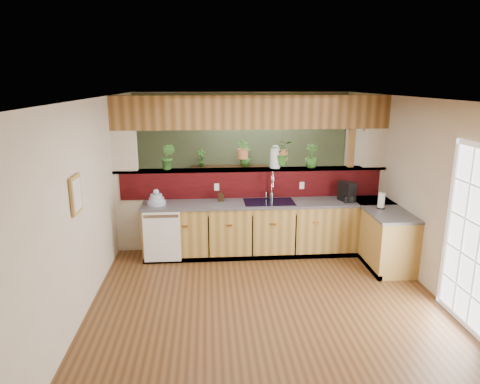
{
  "coord_description": "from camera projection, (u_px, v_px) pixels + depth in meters",
  "views": [
    {
      "loc": [
        -0.74,
        -5.71,
        2.83
      ],
      "look_at": [
        -0.25,
        0.7,
        1.15
      ],
      "focal_mm": 32.0,
      "sensor_mm": 36.0,
      "label": 1
    }
  ],
  "objects": [
    {
      "name": "ledge_plant_right",
      "position": [
        311.0,
        156.0,
        7.26
      ],
      "size": [
        0.22,
        0.22,
        0.4
      ],
      "primitive_type": "imported",
      "rotation": [
        0.0,
        0.0,
        -0.01
      ],
      "color": "#2D6021",
      "rests_on": "pass_through_ledge"
    },
    {
      "name": "french_door",
      "position": [
        471.0,
        240.0,
        4.93
      ],
      "size": [
        0.06,
        1.02,
        2.16
      ],
      "primitive_type": "cube",
      "color": "white",
      "rests_on": "ground"
    },
    {
      "name": "wall_right",
      "position": [
        421.0,
        191.0,
        6.12
      ],
      "size": [
        0.02,
        7.0,
        2.6
      ],
      "primitive_type": "cube",
      "color": "beige",
      "rests_on": "ground"
    },
    {
      "name": "hanging_plant_b",
      "position": [
        283.0,
        142.0,
        7.16
      ],
      "size": [
        0.46,
        0.42,
        0.55
      ],
      "color": "brown",
      "rests_on": "header_beam"
    },
    {
      "name": "soap_dispenser",
      "position": [
        221.0,
        195.0,
        7.05
      ],
      "size": [
        0.09,
        0.1,
        0.19
      ],
      "primitive_type": "imported",
      "rotation": [
        0.0,
        0.0,
        -0.08
      ],
      "color": "#382814",
      "rests_on": "countertop"
    },
    {
      "name": "header_beam",
      "position": [
        252.0,
        112.0,
        6.99
      ],
      "size": [
        4.6,
        0.15,
        0.55
      ],
      "primitive_type": "cube",
      "color": "brown",
      "rests_on": "ground"
    },
    {
      "name": "ceiling",
      "position": [
        263.0,
        99.0,
        5.62
      ],
      "size": [
        4.6,
        7.0,
        0.01
      ],
      "primitive_type": "cube",
      "color": "brown",
      "rests_on": "ground"
    },
    {
      "name": "pass_through_ledge",
      "position": [
        252.0,
        169.0,
        7.24
      ],
      "size": [
        4.6,
        0.21,
        0.04
      ],
      "primitive_type": "cube",
      "color": "brown",
      "rests_on": "ground"
    },
    {
      "name": "ledge_plant_left",
      "position": [
        168.0,
        157.0,
        7.07
      ],
      "size": [
        0.29,
        0.26,
        0.44
      ],
      "primitive_type": "imported",
      "rotation": [
        0.0,
        0.0,
        -0.34
      ],
      "color": "#2D6021",
      "rests_on": "pass_through_ledge"
    },
    {
      "name": "coffee_maker",
      "position": [
        347.0,
        192.0,
        7.02
      ],
      "size": [
        0.17,
        0.29,
        0.32
      ],
      "rotation": [
        0.0,
        0.0,
        0.37
      ],
      "color": "black",
      "rests_on": "countertop"
    },
    {
      "name": "glass_jar",
      "position": [
        275.0,
        157.0,
        7.21
      ],
      "size": [
        0.18,
        0.18,
        0.39
      ],
      "color": "silver",
      "rests_on": "pass_through_ledge"
    },
    {
      "name": "navy_sink",
      "position": [
        269.0,
        207.0,
        7.03
      ],
      "size": [
        0.82,
        0.5,
        0.18
      ],
      "color": "black",
      "rests_on": "countertop"
    },
    {
      "name": "wall_front",
      "position": [
        334.0,
        343.0,
        2.57
      ],
      "size": [
        4.6,
        0.02,
        2.6
      ],
      "primitive_type": "cube",
      "color": "beige",
      "rests_on": "ground"
    },
    {
      "name": "ground",
      "position": [
        261.0,
        279.0,
        6.28
      ],
      "size": [
        4.6,
        7.0,
        0.01
      ],
      "primitive_type": "cube",
      "color": "#55351A",
      "rests_on": "ground"
    },
    {
      "name": "paper_towel",
      "position": [
        381.0,
        201.0,
        6.63
      ],
      "size": [
        0.12,
        0.12,
        0.26
      ],
      "color": "black",
      "rests_on": "countertop"
    },
    {
      "name": "sage_backwall",
      "position": [
        242.0,
        153.0,
        9.31
      ],
      "size": [
        4.55,
        0.02,
        2.55
      ],
      "primitive_type": "cube",
      "color": "#4D5D3F",
      "rests_on": "ground"
    },
    {
      "name": "wall_left",
      "position": [
        93.0,
        197.0,
        5.78
      ],
      "size": [
        0.02,
        7.0,
        2.6
      ],
      "primitive_type": "cube",
      "color": "beige",
      "rests_on": "ground"
    },
    {
      "name": "wall_back",
      "position": [
        242.0,
        153.0,
        9.33
      ],
      "size": [
        4.6,
        0.02,
        2.6
      ],
      "primitive_type": "cube",
      "color": "beige",
      "rests_on": "ground"
    },
    {
      "name": "dish_stack",
      "position": [
        156.0,
        200.0,
        6.84
      ],
      "size": [
        0.29,
        0.29,
        0.26
      ],
      "color": "#9BACC8",
      "rests_on": "countertop"
    },
    {
      "name": "shelf_plant_a",
      "position": [
        201.0,
        158.0,
        9.04
      ],
      "size": [
        0.22,
        0.17,
        0.38
      ],
      "primitive_type": "imported",
      "rotation": [
        0.0,
        0.0,
        -0.16
      ],
      "color": "#2D6021",
      "rests_on": "shelving_console"
    },
    {
      "name": "floor_plant",
      "position": [
        279.0,
        209.0,
        8.32
      ],
      "size": [
        0.9,
        0.84,
        0.81
      ],
      "primitive_type": "imported",
      "rotation": [
        0.0,
        0.0,
        0.34
      ],
      "color": "#2D6021",
      "rests_on": "ground"
    },
    {
      "name": "faucet",
      "position": [
        272.0,
        184.0,
        7.1
      ],
      "size": [
        0.21,
        0.21,
        0.48
      ],
      "color": "#B7B7B2",
      "rests_on": "countertop"
    },
    {
      "name": "pass_through_partition",
      "position": [
        253.0,
        180.0,
        7.28
      ],
      "size": [
        4.6,
        0.21,
        2.6
      ],
      "color": "beige",
      "rests_on": "ground"
    },
    {
      "name": "dishwasher",
      "position": [
        162.0,
        237.0,
        6.69
      ],
      "size": [
        0.58,
        0.03,
        0.82
      ],
      "color": "white",
      "rests_on": "ground"
    },
    {
      "name": "hanging_plant_a",
      "position": [
        243.0,
        144.0,
        7.11
      ],
      "size": [
        0.25,
        0.2,
        0.53
      ],
      "color": "brown",
      "rests_on": "header_beam"
    },
    {
      "name": "countertop",
      "position": [
        305.0,
        229.0,
        7.07
      ],
      "size": [
        4.14,
        1.52,
        0.9
      ],
      "color": "olive",
      "rests_on": "ground"
    },
    {
      "name": "shelving_console",
      "position": [
        229.0,
        191.0,
        9.27
      ],
      "size": [
        1.68,
        0.55,
        1.1
      ],
      "primitive_type": "cube",
      "rotation": [
        0.0,
        0.0,
        -0.07
      ],
      "color": "black",
      "rests_on": "ground"
    },
    {
      "name": "framed_print",
      "position": [
        76.0,
        195.0,
        4.95
      ],
      "size": [
        0.04,
        0.35,
        0.45
      ],
      "color": "olive",
      "rests_on": "wall_left"
    },
    {
      "name": "shelf_plant_b",
      "position": [
        245.0,
        156.0,
        9.1
      ],
      "size": [
        0.25,
        0.25,
        0.44
      ],
      "primitive_type": "imported",
      "rotation": [
        0.0,
        0.0,
        0.01
      ],
      "color": "#2D6021",
      "rests_on": "shelving_console"
    }
  ]
}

